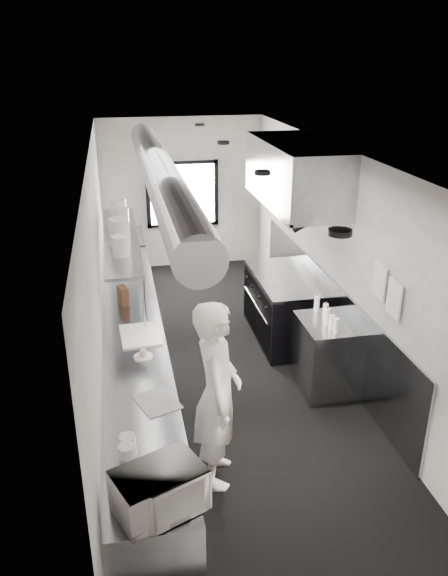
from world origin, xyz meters
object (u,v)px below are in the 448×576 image
knife_block (123,295)px  squeeze_bottle_e (317,303)px  plate_stack_a (121,246)px  squeeze_bottle_a (336,325)px  microwave (159,491)px  line_cook (217,394)px  squeeze_bottle_c (327,317)px  deli_tub_a (127,451)px  small_plate (143,357)px  plate_stack_c (121,219)px  squeeze_bottle_d (325,311)px  plate_stack_b (119,232)px  cutting_board (140,335)px  squeeze_bottle_b (331,322)px  prep_counter (135,366)px  pass_shelf (122,239)px  far_work_table (125,260)px  exhaust_hood (295,174)px  range (285,307)px  bottle_station (327,355)px  deli_tub_b (127,441)px  plate_stack_d (119,211)px

knife_block → squeeze_bottle_e: size_ratio=1.13×
plate_stack_a → squeeze_bottle_a: (2.33, -1.22, -0.70)m
microwave → line_cook: bearing=40.4°
squeeze_bottle_c → deli_tub_a: bearing=-141.4°
squeeze_bottle_a → squeeze_bottle_e: 0.60m
small_plate → plate_stack_a: (-0.14, 1.35, 0.79)m
plate_stack_c → squeeze_bottle_d: 3.09m
line_cook → squeeze_bottle_a: 1.87m
plate_stack_b → plate_stack_a: bearing=-89.4°
knife_block → squeeze_bottle_d: size_ratio=1.19×
cutting_board → squeeze_bottle_b: bearing=-6.9°
prep_counter → pass_shelf: bearing=91.6°
microwave → squeeze_bottle_e: 3.64m
line_cook → small_plate: bearing=45.0°
plate_stack_c → squeeze_bottle_b: size_ratio=1.75×
microwave → cutting_board: microwave is taller
microwave → small_plate: 2.16m
far_work_table → small_plate: (0.08, -4.31, 0.46)m
exhaust_hood → range: (-0.06, 0.00, -1.92)m
microwave → plate_stack_b: plate_stack_b is taller
deli_tub_a → small_plate: deli_tub_a is taller
cutting_board → plate_stack_b: size_ratio=1.68×
bottle_station → plate_stack_b: plate_stack_b is taller
prep_counter → microwave: microwave is taller
prep_counter → range: size_ratio=3.75×
line_cook → squeeze_bottle_a: (1.56, 1.02, 0.06)m
microwave → cutting_board: size_ratio=0.96×
squeeze_bottle_c → squeeze_bottle_d: size_ratio=1.03×
range → plate_stack_c: bearing=164.4°
deli_tub_a → cutting_board: 2.05m
pass_shelf → bottle_station: 3.09m
bottle_station → squeeze_bottle_e: (-0.04, 0.33, 0.55)m
line_cook → small_plate: (-0.63, 0.89, -0.03)m
bottle_station → squeeze_bottle_d: size_ratio=4.72×
deli_tub_b → plate_stack_d: size_ratio=0.40×
squeeze_bottle_b → squeeze_bottle_d: bearing=83.2°
prep_counter → range: (2.19, 1.20, 0.02)m
exhaust_hood → squeeze_bottle_d: exhaust_hood is taller
plate_stack_b → squeeze_bottle_e: 2.65m
pass_shelf → line_cook: (0.75, -2.99, -0.60)m
microwave → plate_stack_a: (-0.13, 3.51, 0.63)m
squeeze_bottle_d → cutting_board: bearing=-179.5°
knife_block → squeeze_bottle_d: bearing=-37.2°
microwave → cutting_board: (0.01, 2.66, -0.16)m
small_plate → plate_stack_d: bearing=92.7°
squeeze_bottle_a → squeeze_bottle_b: (-0.02, 0.10, -0.00)m
exhaust_hood → plate_stack_c: size_ratio=7.06×
deli_tub_b → deli_tub_a: bearing=-95.0°
plate_stack_d → squeeze_bottle_c: (2.30, -2.44, -0.74)m
knife_block → pass_shelf: bearing=70.1°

